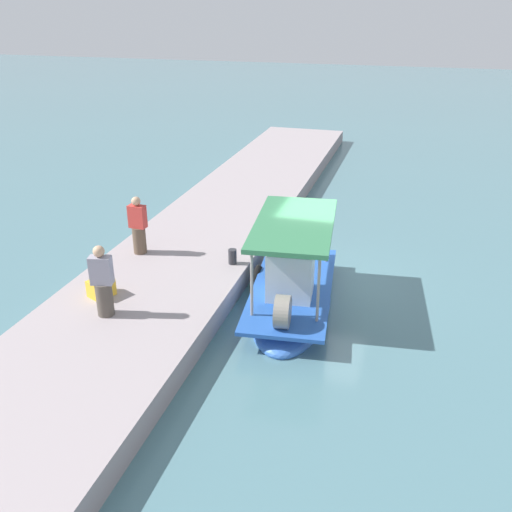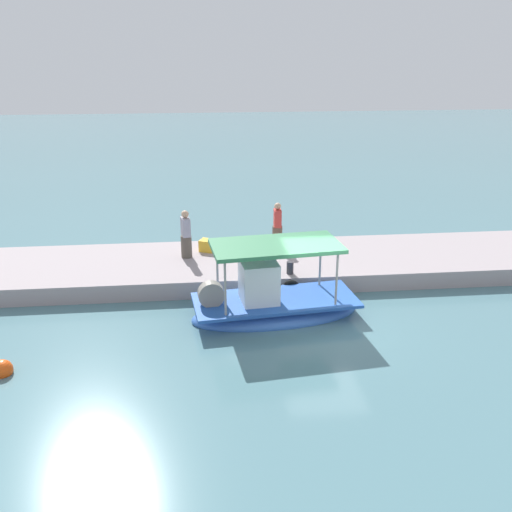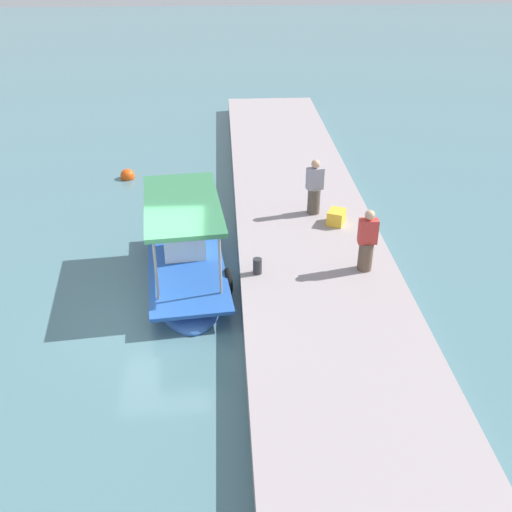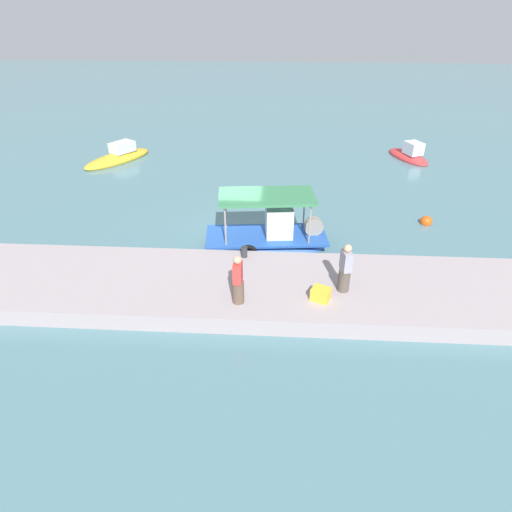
# 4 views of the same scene
# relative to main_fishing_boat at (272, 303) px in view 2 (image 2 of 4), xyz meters

# --- Properties ---
(ground_plane) EXTENTS (120.00, 120.00, 0.00)m
(ground_plane) POSITION_rel_main_fishing_boat_xyz_m (-1.58, 0.66, -0.43)
(ground_plane) COLOR slate
(dock_quay) EXTENTS (36.00, 4.29, 0.62)m
(dock_quay) POSITION_rel_main_fishing_boat_xyz_m (-1.58, -3.63, -0.12)
(dock_quay) COLOR #9F9295
(dock_quay) RESTS_ON ground_plane
(main_fishing_boat) EXTENTS (5.50, 2.62, 2.75)m
(main_fishing_boat) POSITION_rel_main_fishing_boat_xyz_m (0.00, 0.00, 0.00)
(main_fishing_boat) COLOR #396DC7
(main_fishing_boat) RESTS_ON ground_plane
(fisherman_near_bollard) EXTENTS (0.48, 0.56, 1.80)m
(fisherman_near_bollard) POSITION_rel_main_fishing_boat_xyz_m (2.70, -3.96, 1.01)
(fisherman_near_bollard) COLOR #524941
(fisherman_near_bollard) RESTS_ON dock_quay
(fisherman_by_crate) EXTENTS (0.41, 0.51, 1.75)m
(fisherman_by_crate) POSITION_rel_main_fishing_boat_xyz_m (-0.83, -4.83, 0.99)
(fisherman_by_crate) COLOR brown
(fisherman_by_crate) RESTS_ON dock_quay
(mooring_bollard) EXTENTS (0.24, 0.24, 0.43)m
(mooring_bollard) POSITION_rel_main_fishing_boat_xyz_m (-0.87, -1.94, 0.41)
(mooring_bollard) COLOR #2D2D33
(mooring_bollard) RESTS_ON dock_quay
(cargo_crate) EXTENTS (0.73, 0.68, 0.44)m
(cargo_crate) POSITION_rel_main_fishing_boat_xyz_m (1.89, -4.55, 0.42)
(cargo_crate) COLOR yellow
(cargo_crate) RESTS_ON dock_quay
(marker_buoy) EXTENTS (0.55, 0.55, 0.55)m
(marker_buoy) POSITION_rel_main_fishing_boat_xyz_m (7.42, 2.63, -0.32)
(marker_buoy) COLOR #EF4F12
(marker_buoy) RESTS_ON ground_plane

